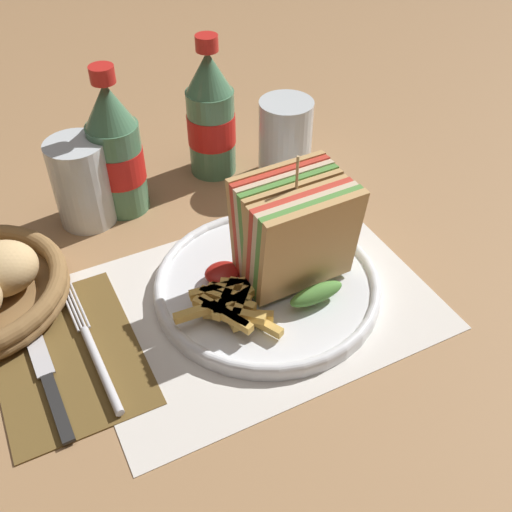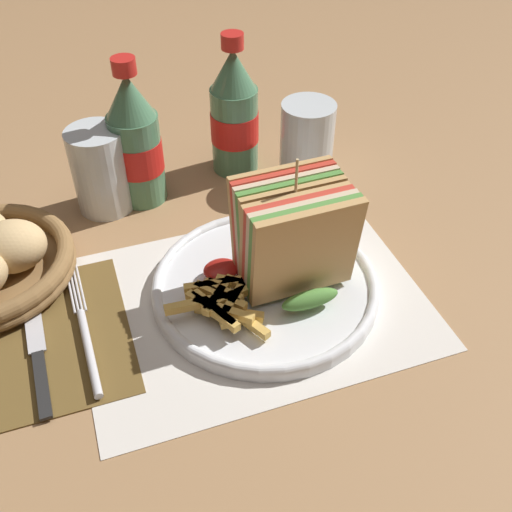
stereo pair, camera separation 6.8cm
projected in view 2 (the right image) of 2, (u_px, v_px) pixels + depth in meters
The scene contains 13 objects.
ground_plane at pixel (268, 298), 0.68m from camera, with size 4.00×4.00×0.00m, color #9E754C.
placemat at pixel (251, 300), 0.68m from camera, with size 0.38×0.28×0.00m.
plate_main at pixel (262, 286), 0.68m from camera, with size 0.26×0.26×0.02m.
club_sandwich at pixel (294, 237), 0.65m from camera, with size 0.12×0.11×0.16m.
fries_pile at pixel (222, 301), 0.64m from camera, with size 0.11×0.11×0.02m.
ketchup_blob at pixel (221, 269), 0.68m from camera, with size 0.04×0.03×0.01m.
napkin at pixel (61, 334), 0.64m from camera, with size 0.14×0.21×0.00m.
fork at pixel (86, 337), 0.63m from camera, with size 0.02×0.20×0.01m.
knife at pixel (36, 340), 0.63m from camera, with size 0.02×0.21×0.00m.
coke_bottle_near at pixel (135, 143), 0.77m from camera, with size 0.07×0.07×0.20m.
coke_bottle_far at pixel (234, 115), 0.83m from camera, with size 0.07×0.07×0.20m.
glass_near at pixel (306, 147), 0.83m from camera, with size 0.07×0.07×0.11m.
glass_far at pixel (101, 170), 0.78m from camera, with size 0.07×0.07×0.11m.
Camera 2 is at (-0.17, -0.45, 0.49)m, focal length 42.00 mm.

